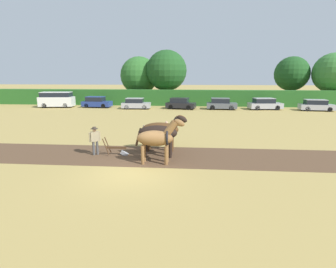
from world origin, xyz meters
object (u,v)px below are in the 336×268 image
(tree_left, at_px, (166,71))
(parked_car_center, at_px, (180,104))
(draft_horse_lead_left, at_px, (157,138))
(parked_car_left, at_px, (97,102))
(farmer_at_plow, at_px, (95,139))
(parked_car_far_right, at_px, (316,105))
(parked_car_right, at_px, (265,104))
(parked_car_center_right, at_px, (221,104))
(tree_center, at_px, (333,73))
(tree_center_left, at_px, (292,74))
(draft_horse_trail_left, at_px, (162,130))
(farmer_beside_team, at_px, (166,131))
(tree_far_left, at_px, (139,76))
(draft_horse_lead_right, at_px, (160,133))
(plow, at_px, (118,150))
(parked_van, at_px, (57,99))
(parked_car_center_left, at_px, (136,104))

(tree_left, bearing_deg, parked_car_center, -69.90)
(draft_horse_lead_left, height_order, parked_car_left, draft_horse_lead_left)
(farmer_at_plow, distance_m, parked_car_far_right, 30.94)
(parked_car_left, relative_size, parked_car_right, 0.92)
(parked_car_right, bearing_deg, parked_car_center_right, 176.58)
(tree_center, distance_m, parked_car_center_right, 19.39)
(tree_center_left, height_order, draft_horse_trail_left, tree_center_left)
(farmer_at_plow, distance_m, parked_car_center_right, 24.14)
(tree_left, bearing_deg, farmer_at_plow, -92.49)
(tree_center_left, height_order, parked_car_center_right, tree_center_left)
(tree_center, height_order, farmer_beside_team, tree_center)
(tree_far_left, bearing_deg, parked_car_left, -118.82)
(parked_car_far_right, bearing_deg, tree_center, 60.06)
(draft_horse_lead_right, xyz_separation_m, plow, (-2.47, -0.03, -1.07))
(plow, height_order, farmer_beside_team, farmer_beside_team)
(plow, bearing_deg, parked_car_right, 57.19)
(plow, relative_size, parked_van, 0.30)
(tree_center, bearing_deg, plow, -131.49)
(draft_horse_lead_left, bearing_deg, parked_van, 126.75)
(farmer_at_plow, distance_m, parked_van, 26.48)
(parked_car_center_right, height_order, parked_car_right, parked_car_right)
(parked_car_center_right, distance_m, parked_car_right, 5.93)
(plow, bearing_deg, draft_horse_lead_left, -26.84)
(tree_center, relative_size, plow, 5.41)
(tree_center, xyz_separation_m, parked_car_center_left, (-29.38, -7.54, -4.25))
(tree_center, height_order, farmer_at_plow, tree_center)
(tree_left, bearing_deg, parked_car_left, -145.05)
(tree_far_left, bearing_deg, parked_car_center_left, -81.84)
(draft_horse_lead_left, relative_size, draft_horse_lead_right, 0.91)
(parked_car_far_right, bearing_deg, parked_car_center_left, -174.42)
(plow, height_order, parked_car_center_right, parked_car_center_right)
(tree_center_left, bearing_deg, plow, -123.07)
(tree_left, distance_m, farmer_beside_team, 26.99)
(tree_left, xyz_separation_m, farmer_at_plow, (-1.28, -29.50, -4.37))
(tree_center, bearing_deg, draft_horse_trail_left, -129.94)
(tree_center_left, bearing_deg, parked_car_far_right, -89.50)
(parked_car_right, height_order, parked_car_far_right, parked_car_right)
(farmer_at_plow, bearing_deg, tree_center_left, 113.13)
(plow, bearing_deg, tree_far_left, 98.42)
(tree_center, xyz_separation_m, parked_car_center, (-23.16, -7.05, -4.24))
(tree_left, xyz_separation_m, plow, (0.05, -29.45, -5.03))
(draft_horse_lead_left, xyz_separation_m, farmer_at_plow, (-3.82, 1.16, -0.39))
(tree_far_left, height_order, draft_horse_lead_right, tree_far_left)
(draft_horse_trail_left, bearing_deg, parked_car_right, 60.47)
(tree_far_left, bearing_deg, farmer_at_plow, -83.37)
(draft_horse_lead_right, relative_size, parked_car_left, 0.70)
(farmer_beside_team, height_order, parked_car_center_left, farmer_beside_team)
(tree_far_left, height_order, draft_horse_lead_left, tree_far_left)
(tree_center_left, xyz_separation_m, parked_car_left, (-30.17, -8.76, -4.08))
(farmer_at_plow, distance_m, parked_car_center_left, 21.80)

